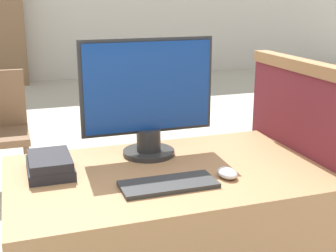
{
  "coord_description": "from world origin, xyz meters",
  "views": [
    {
      "loc": [
        -0.54,
        -1.23,
        1.39
      ],
      "look_at": [
        -0.01,
        0.34,
        0.91
      ],
      "focal_mm": 50.0,
      "sensor_mm": 36.0,
      "label": 1
    }
  ],
  "objects_px": {
    "monitor": "(148,99)",
    "mouse": "(227,173)",
    "keyboard": "(168,184)",
    "book_stack": "(50,165)"
  },
  "relations": [
    {
      "from": "monitor",
      "to": "keyboard",
      "type": "height_order",
      "value": "monitor"
    },
    {
      "from": "monitor",
      "to": "book_stack",
      "type": "distance_m",
      "value": 0.47
    },
    {
      "from": "monitor",
      "to": "mouse",
      "type": "relative_size",
      "value": 5.55
    },
    {
      "from": "mouse",
      "to": "monitor",
      "type": "bearing_deg",
      "value": 121.15
    },
    {
      "from": "monitor",
      "to": "mouse",
      "type": "bearing_deg",
      "value": -58.85
    },
    {
      "from": "monitor",
      "to": "keyboard",
      "type": "relative_size",
      "value": 1.63
    },
    {
      "from": "keyboard",
      "to": "book_stack",
      "type": "distance_m",
      "value": 0.47
    },
    {
      "from": "book_stack",
      "to": "keyboard",
      "type": "bearing_deg",
      "value": -34.6
    },
    {
      "from": "monitor",
      "to": "keyboard",
      "type": "distance_m",
      "value": 0.42
    },
    {
      "from": "mouse",
      "to": "book_stack",
      "type": "xyz_separation_m",
      "value": [
        -0.62,
        0.26,
        0.02
      ]
    }
  ]
}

